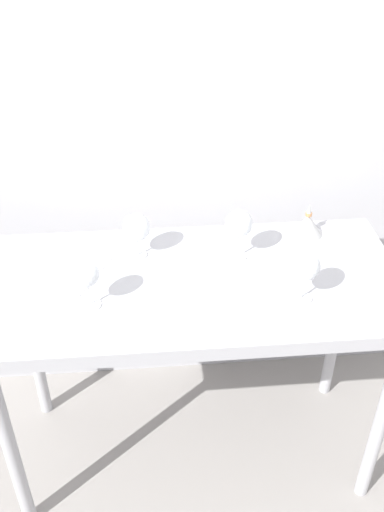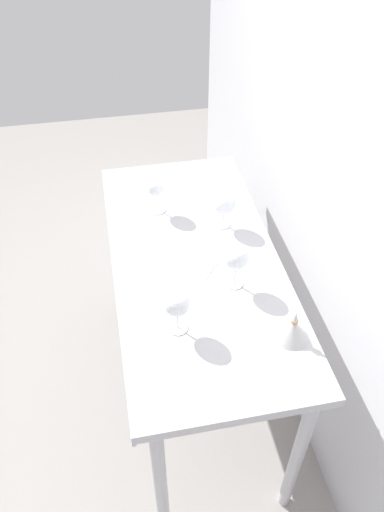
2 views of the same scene
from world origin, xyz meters
name	(u,v)px [view 2 (image 2 of 2)]	position (x,y,z in m)	size (l,w,h in m)	color
ground_plane	(196,384)	(0.00, 0.00, 0.00)	(6.00, 6.00, 0.00)	gray
back_wall	(333,158)	(0.00, 0.49, 1.30)	(3.80, 0.04, 2.60)	#B6B6BB
steel_counter	(195,277)	(0.00, -0.01, 0.79)	(1.40, 0.65, 0.90)	#AFAFB4
wine_glass_far_left	(224,204)	(-0.18, 0.15, 1.01)	(0.09, 0.09, 0.16)	white
wine_glass_near_left	(156,188)	(-0.34, -0.11, 1.02)	(0.09, 0.09, 0.17)	white
wine_glass_far_right	(236,258)	(0.16, 0.11, 1.03)	(0.09, 0.09, 0.18)	white
wine_glass_near_right	(177,304)	(0.33, -0.13, 1.02)	(0.09, 0.09, 0.18)	white
tasting_sheet_upper	(184,259)	(0.00, -0.05, 0.90)	(0.15, 0.25, 0.00)	white
tasting_sheet_lower	(199,196)	(-0.40, 0.09, 0.90)	(0.19, 0.26, 0.00)	white
decanter_funnel	(293,330)	(0.44, 0.24, 0.94)	(0.12, 0.12, 0.13)	#B3B3B3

